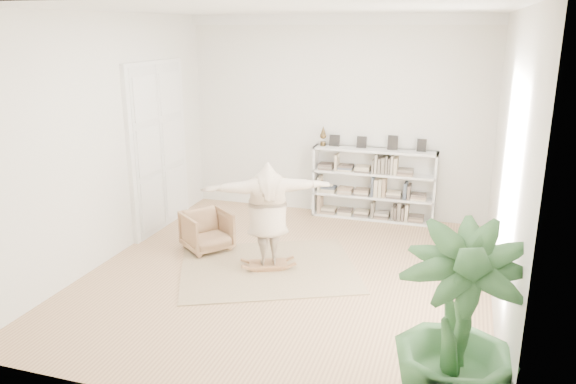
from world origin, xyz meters
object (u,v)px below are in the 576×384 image
(rocker_board, at_px, (268,264))
(houseplant, at_px, (456,333))
(armchair, at_px, (207,231))
(person, at_px, (268,211))
(bookshelf, at_px, (373,185))

(rocker_board, distance_m, houseplant, 3.85)
(armchair, height_order, person, person)
(rocker_board, xyz_separation_m, person, (-0.00, 0.00, 0.82))
(bookshelf, bearing_deg, houseplant, -73.83)
(armchair, distance_m, person, 1.36)
(bookshelf, xyz_separation_m, person, (-1.07, -2.69, 0.25))
(rocker_board, bearing_deg, armchair, 135.58)
(armchair, bearing_deg, bookshelf, -5.69)
(bookshelf, bearing_deg, person, -111.73)
(bookshelf, height_order, rocker_board, bookshelf)
(armchair, bearing_deg, houseplant, -90.42)
(bookshelf, relative_size, houseplant, 1.18)
(person, bearing_deg, houseplant, 109.53)
(rocker_board, relative_size, houseplant, 0.34)
(bookshelf, bearing_deg, rocker_board, -111.73)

